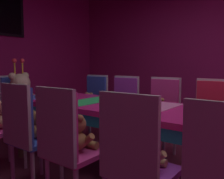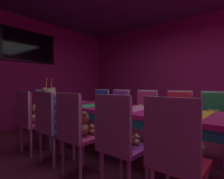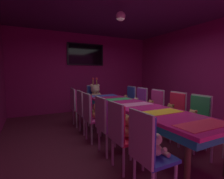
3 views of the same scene
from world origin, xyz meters
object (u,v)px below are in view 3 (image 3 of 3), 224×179
object	(u,v)px
chair_left_5	(76,103)
chair_right_1	(198,116)
chair_left_3	(90,113)
teddy_right_3	(151,107)
teddy_right_4	(136,103)
chair_right_2	(175,110)
chair_left_0	(146,146)
chair_left_4	(83,108)
teddy_left_4	(89,108)
wall_tv	(86,55)
teddy_left_0	(156,146)
banquet_table	(134,108)
pendant_light	(121,16)
teddy_left_5	(81,103)
teddy_right_5	(125,100)
chair_right_4	(140,102)
teddy_left_1	(129,128)
teddy_left_2	(112,120)
chair_left_1	(120,130)
teddy_right_1	(192,118)
chair_right_5	(129,99)
teddy_left_3	(97,112)
king_teddy_bear	(95,94)
throne_chair	(94,97)
teddy_right_2	(170,112)
chair_right_3	(155,106)

from	to	relation	value
chair_left_5	chair_right_1	distance (m)	2.82
chair_left_3	teddy_right_3	bearing A→B (deg)	-0.64
chair_right_1	teddy_right_4	distance (m)	1.75
chair_right_2	chair_left_0	bearing A→B (deg)	34.33
chair_left_4	teddy_left_4	world-z (taller)	chair_left_4
wall_tv	teddy_left_0	bearing A→B (deg)	-98.52
banquet_table	pendant_light	size ratio (longest dim) A/B	18.04
teddy_left_5	teddy_right_4	distance (m)	1.45
teddy_right_5	pendant_light	xyz separation A→B (m)	(-0.85, -1.18, 1.98)
chair_right_2	teddy_right_4	xyz separation A→B (m)	(-0.17, 1.21, -0.03)
chair_right_1	banquet_table	bearing A→B (deg)	-46.00
chair_right_1	chair_right_4	xyz separation A→B (m)	(-0.02, 1.74, 0.00)
chair_right_1	chair_left_3	bearing A→B (deg)	-34.82
chair_right_4	teddy_right_5	xyz separation A→B (m)	(-0.11, 0.58, -0.02)
teddy_left_1	teddy_left_2	world-z (taller)	teddy_left_1
chair_left_0	teddy_right_4	distance (m)	2.77
teddy_left_0	chair_left_5	bearing A→B (deg)	92.93
chair_left_0	chair_left_1	size ratio (longest dim) A/B	1.00
chair_left_3	chair_right_4	xyz separation A→B (m)	(1.64, 0.59, 0.00)
teddy_left_5	teddy_right_3	world-z (taller)	teddy_left_5
teddy_left_2	chair_left_3	size ratio (longest dim) A/B	0.29
chair_left_4	chair_left_5	world-z (taller)	same
teddy_left_0	chair_left_3	size ratio (longest dim) A/B	0.29
chair_left_5	teddy_right_1	bearing A→B (deg)	-56.60
chair_left_1	chair_right_4	xyz separation A→B (m)	(1.61, 1.74, 0.00)
teddy_left_4	chair_right_4	xyz separation A→B (m)	(1.48, 0.04, 0.02)
teddy_left_0	chair_left_3	distance (m)	1.76
chair_right_1	chair_right_2	world-z (taller)	same
teddy_right_3	teddy_right_5	bearing A→B (deg)	-91.24
chair_left_4	teddy_right_5	xyz separation A→B (m)	(1.51, 0.63, -0.02)
chair_left_1	chair_right_5	world-z (taller)	same
teddy_left_3	chair_right_4	world-z (taller)	chair_right_4
chair_left_5	teddy_right_5	size ratio (longest dim) A/B	3.51
chair_left_0	chair_left_3	size ratio (longest dim) A/B	1.00
teddy_left_5	teddy_right_5	size ratio (longest dim) A/B	1.14
chair_left_0	chair_right_4	xyz separation A→B (m)	(1.63, 2.34, 0.00)
banquet_table	chair_left_3	world-z (taller)	chair_left_3
chair_left_3	pendant_light	distance (m)	2.07
teddy_left_3	chair_right_4	xyz separation A→B (m)	(1.50, 0.59, 0.01)
chair_left_4	wall_tv	size ratio (longest dim) A/B	0.73
teddy_left_3	king_teddy_bear	distance (m)	2.01
chair_left_0	throne_chair	distance (m)	3.88
chair_left_1	king_teddy_bear	distance (m)	3.14
teddy_left_2	teddy_right_1	size ratio (longest dim) A/B	0.97
teddy_right_2	chair_left_5	bearing A→B (deg)	-49.08
teddy_right_5	chair_right_2	bearing A→B (deg)	94.42
teddy_right_1	teddy_left_4	bearing A→B (deg)	-51.43
teddy_left_1	teddy_right_3	distance (m)	1.75
banquet_table	chair_right_2	size ratio (longest dim) A/B	3.66
chair_left_4	chair_right_3	bearing A→B (deg)	-19.01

